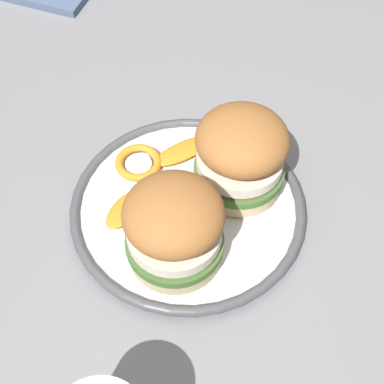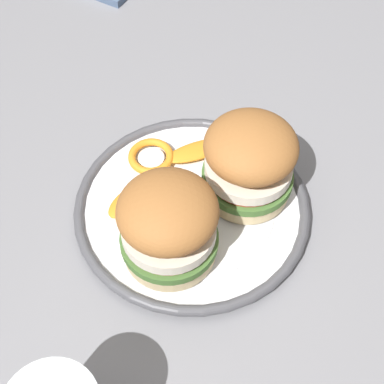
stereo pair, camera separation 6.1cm
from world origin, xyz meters
name	(u,v)px [view 2 (the right image)]	position (x,y,z in m)	size (l,w,h in m)	color
ground_plane	(186,384)	(0.00, 0.00, 0.00)	(8.00, 8.00, 0.00)	#4C3D2D
dining_table	(182,227)	(0.00, 0.00, 0.65)	(1.49, 0.88, 0.74)	gray
dinner_plate	(192,208)	(-0.04, -0.02, 0.75)	(0.26, 0.26, 0.02)	white
sandwich_half_left	(249,161)	(-0.01, -0.08, 0.81)	(0.14, 0.14, 0.10)	beige
sandwich_half_right	(168,224)	(-0.10, 0.00, 0.81)	(0.14, 0.14, 0.10)	beige
orange_peel_curled	(151,157)	(0.02, 0.04, 0.76)	(0.06, 0.06, 0.01)	orange
orange_peel_strip_long	(198,151)	(0.04, -0.02, 0.76)	(0.06, 0.08, 0.01)	orange
orange_peel_strip_short	(129,201)	(-0.04, 0.05, 0.76)	(0.06, 0.06, 0.01)	orange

